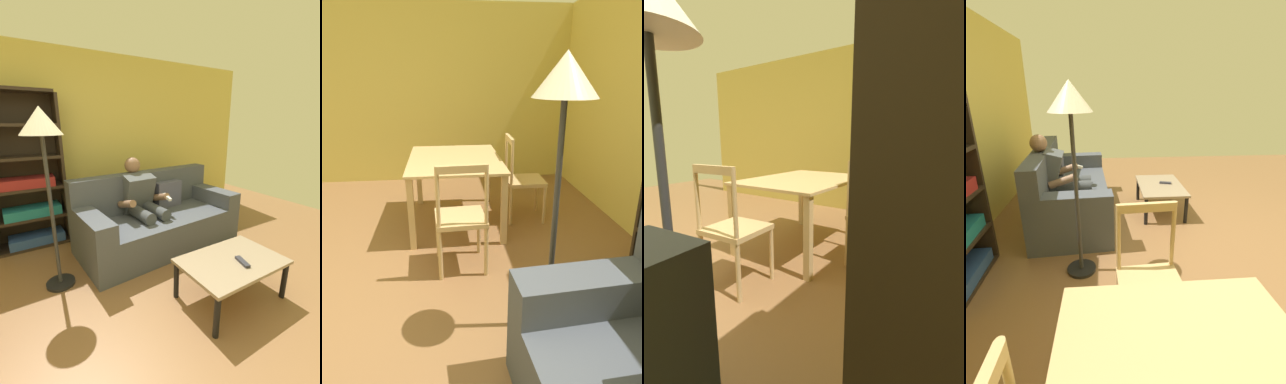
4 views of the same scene
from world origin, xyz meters
The scene contains 6 objects.
ground_plane centered at (0.00, 0.00, 0.00)m, with size 9.14×9.14×0.00m, color brown.
wall_side centered at (-3.57, 0.00, 1.28)m, with size 0.12×5.25×2.56m, color #D2BE5D.
dining_table centered at (-1.84, 0.75, 0.64)m, with size 1.31×0.99×0.75m.
dining_chair_near_wall centered at (-1.84, 1.51, 0.47)m, with size 0.43×0.43×0.97m.
dining_chair_facing_couch centered at (-0.85, 0.75, 0.47)m, with size 0.44×0.44×0.97m.
floor_lamp centered at (-0.07, 1.28, 1.47)m, with size 0.36×0.36×1.74m.
Camera 2 is at (1.73, 0.62, 1.63)m, focal length 31.40 mm.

